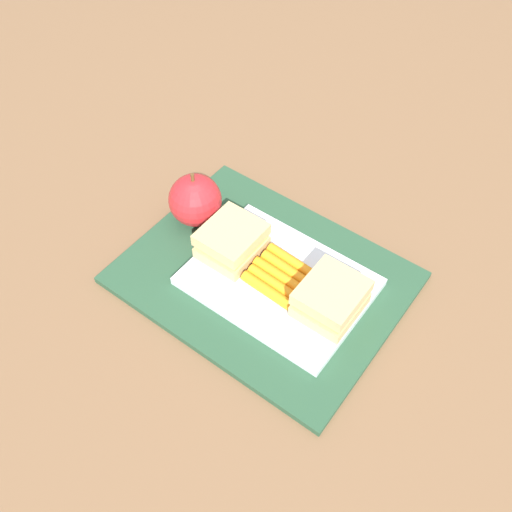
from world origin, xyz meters
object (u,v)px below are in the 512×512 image
(food_tray, at_px, (279,282))
(apple, at_px, (195,200))
(sandwich_half_left, at_px, (331,298))
(sandwich_half_right, at_px, (232,241))
(carrot_sticks_bundle, at_px, (279,276))

(food_tray, relative_size, apple, 2.65)
(sandwich_half_left, height_order, sandwich_half_right, same)
(sandwich_half_right, height_order, apple, apple)
(food_tray, relative_size, sandwich_half_left, 2.88)
(food_tray, relative_size, carrot_sticks_bundle, 2.93)
(sandwich_half_left, xyz_separation_m, apple, (0.24, -0.03, 0.00))
(food_tray, height_order, sandwich_half_right, sandwich_half_right)
(sandwich_half_left, relative_size, apple, 0.92)
(food_tray, bearing_deg, sandwich_half_left, 180.00)
(carrot_sticks_bundle, bearing_deg, sandwich_half_left, 179.94)
(sandwich_half_left, bearing_deg, apple, -6.16)
(food_tray, xyz_separation_m, sandwich_half_right, (0.08, 0.00, 0.03))
(sandwich_half_left, distance_m, sandwich_half_right, 0.16)
(sandwich_half_left, bearing_deg, sandwich_half_right, 0.00)
(apple, bearing_deg, food_tray, 170.96)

